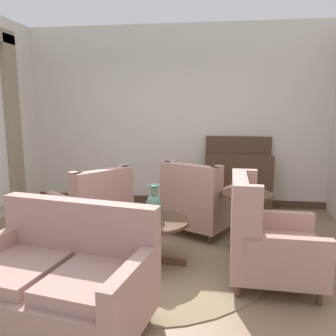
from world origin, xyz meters
TOP-DOWN VIEW (x-y plane):
  - ground at (0.00, 0.00)m, footprint 7.40×7.40m
  - wall_back at (0.00, 2.64)m, footprint 5.38×0.08m
  - baseboard_back at (0.00, 2.59)m, footprint 5.22×0.03m
  - area_rug at (0.00, 0.30)m, footprint 2.64×2.64m
  - coffee_table at (0.05, 0.16)m, footprint 0.77×0.77m
  - porcelain_vase at (0.05, 0.18)m, footprint 0.18×0.18m
  - settee at (-0.47, -1.07)m, footprint 1.53×1.08m
  - armchair_foreground_right at (0.50, 1.17)m, footprint 1.11×1.13m
  - armchair_back_corner at (-0.84, 0.71)m, footprint 1.16×1.15m
  - armchair_near_window at (1.21, -0.09)m, footprint 0.89×0.88m
  - side_table at (1.08, 0.65)m, footprint 0.60×0.60m
  - sideboard at (1.07, 2.35)m, footprint 1.09×0.41m

SIDE VIEW (x-z plane):
  - ground at x=0.00m, z-range 0.00..0.00m
  - area_rug at x=0.00m, z-range 0.00..0.01m
  - baseboard_back at x=0.00m, z-range 0.00..0.12m
  - coffee_table at x=0.05m, z-range 0.15..0.65m
  - settee at x=-0.47m, z-range -0.08..0.89m
  - armchair_back_corner at x=-0.84m, z-range -0.07..0.91m
  - armchair_foreground_right at x=0.50m, z-range -0.07..0.93m
  - armchair_near_window at x=1.21m, z-range -0.09..0.97m
  - side_table at x=1.08m, z-range 0.08..0.80m
  - sideboard at x=1.07m, z-range -0.08..1.15m
  - porcelain_vase at x=0.05m, z-range 0.48..0.86m
  - wall_back at x=0.00m, z-range 0.00..3.08m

